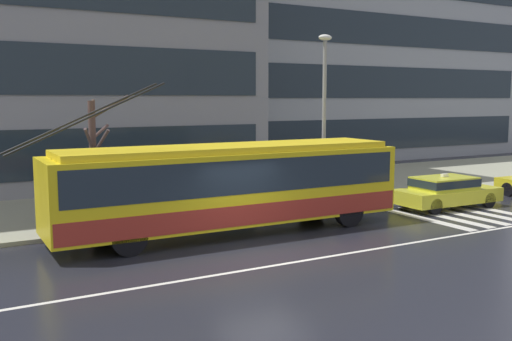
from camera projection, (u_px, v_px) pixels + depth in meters
name	position (u px, v px, depth m)	size (l,w,h in m)	color
ground_plane	(263.00, 253.00, 16.47)	(160.00, 160.00, 0.00)	black
sidewalk_slab	(154.00, 201.00, 24.52)	(80.00, 10.00, 0.14)	gray
crosswalk_stripe_edge_near	(426.00, 219.00, 21.13)	(0.44, 4.40, 0.01)	beige
crosswalk_stripe_inner_a	(443.00, 217.00, 21.57)	(0.44, 4.40, 0.01)	beige
crosswalk_stripe_center	(460.00, 214.00, 22.00)	(0.44, 4.40, 0.01)	beige
crosswalk_stripe_inner_b	(476.00, 212.00, 22.44)	(0.44, 4.40, 0.01)	beige
crosswalk_stripe_edge_far	(492.00, 210.00, 22.88)	(0.44, 4.40, 0.01)	beige
lane_centre_line	(286.00, 264.00, 15.43)	(72.00, 0.14, 0.01)	silver
trolleybus	(231.00, 185.00, 18.79)	(12.69, 2.63, 4.86)	yellow
taxi_ahead_of_bus	(446.00, 191.00, 23.24)	(4.48, 1.94, 1.39)	yellow
bus_shelter	(171.00, 165.00, 21.47)	(3.62, 1.55, 2.40)	gray
pedestrian_at_shelter	(101.00, 169.00, 21.22)	(1.45, 1.45, 2.03)	black
pedestrian_approaching_curb	(76.00, 174.00, 20.65)	(1.30, 1.30, 1.99)	#17272C
pedestrian_walking_past	(90.00, 173.00, 19.99)	(1.21, 1.21, 2.05)	#2E2146
street_lamp	(324.00, 105.00, 23.03)	(0.60, 0.32, 6.75)	gray
street_tree_bare	(95.00, 154.00, 19.71)	(1.60, 1.42, 4.37)	#4D3834
office_tower_corner_right	(334.00, 37.00, 44.49)	(27.73, 12.65, 18.18)	#91969F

